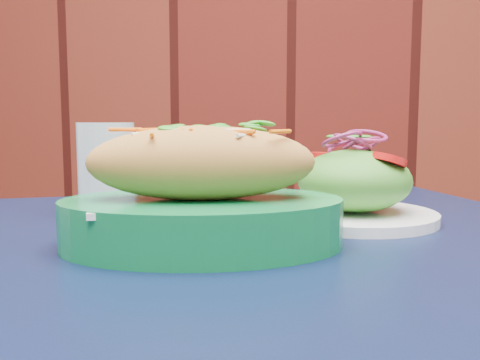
# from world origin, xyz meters

# --- Properties ---
(cafe_table) EXTENTS (1.03, 1.03, 0.75)m
(cafe_table) POSITION_xyz_m (0.41, 1.66, 0.66)
(cafe_table) COLOR black
(cafe_table) RESTS_ON ground
(banh_mi_basket) EXTENTS (0.30, 0.23, 0.13)m
(banh_mi_basket) POSITION_xyz_m (0.36, 1.67, 0.80)
(banh_mi_basket) COLOR #0C6E36
(banh_mi_basket) RESTS_ON cafe_table
(salad_plate) EXTENTS (0.20, 0.20, 0.11)m
(salad_plate) POSITION_xyz_m (0.51, 1.82, 0.79)
(salad_plate) COLOR white
(salad_plate) RESTS_ON cafe_table
(water_glass) EXTENTS (0.07, 0.07, 0.12)m
(water_glass) POSITION_xyz_m (0.20, 1.83, 0.81)
(water_glass) COLOR silver
(water_glass) RESTS_ON cafe_table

